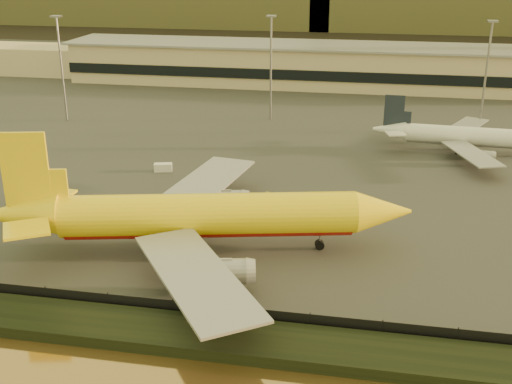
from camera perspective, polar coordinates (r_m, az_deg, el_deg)
ground at (r=86.72m, az=-0.91°, el=-7.07°), size 900.00×900.00×0.00m
embankment at (r=72.14m, az=-3.68°, el=-12.80°), size 320.00×7.00×1.40m
tarmac at (r=175.45m, az=5.35°, el=7.47°), size 320.00×220.00×0.20m
perimeter_fence at (r=75.08m, az=-2.94°, el=-10.76°), size 300.00×0.05×2.20m
terminal_building at (r=205.68m, az=2.16°, el=11.28°), size 202.00×25.00×12.60m
apron_light_masts at (r=152.05m, az=10.53°, el=11.13°), size 152.20×12.20×25.40m
dhl_cargo_jet at (r=89.91m, az=-4.87°, el=-2.19°), size 59.09×56.85×17.78m
white_narrowbody_jet at (r=141.68m, az=18.39°, el=4.68°), size 39.79×38.81×11.44m
gse_vehicle_yellow at (r=106.81m, az=1.76°, el=-0.80°), size 4.67×3.10×1.93m
gse_vehicle_white at (r=125.03m, az=-8.26°, el=2.18°), size 3.68×2.33×1.53m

